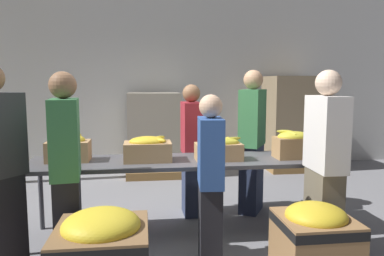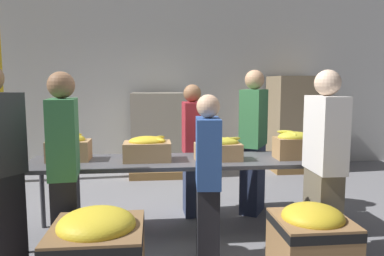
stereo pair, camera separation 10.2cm
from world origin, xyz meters
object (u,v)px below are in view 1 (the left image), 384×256
volunteer_0 (252,142)px  pallet_stack_1 (290,123)px  sorting_table (183,164)px  volunteer_4 (210,181)px  banana_box_2 (219,149)px  volunteer_1 (66,173)px  volunteer_2 (191,151)px  volunteer_5 (325,166)px  donation_bin_1 (315,244)px  donation_bin_0 (102,256)px  banana_box_1 (148,149)px  banana_box_0 (68,148)px  banana_box_3 (294,144)px  pallet_stack_0 (154,134)px

volunteer_0 → pallet_stack_1: size_ratio=1.02×
sorting_table → volunteer_4: volunteer_4 is taller
banana_box_2 → volunteer_1: size_ratio=0.29×
sorting_table → volunteer_2: 0.61m
volunteer_5 → pallet_stack_1: size_ratio=1.00×
volunteer_0 → volunteer_5: (0.30, -1.28, -0.02)m
volunteer_4 → donation_bin_1: 0.98m
banana_box_2 → donation_bin_0: banana_box_2 is taller
volunteer_4 → pallet_stack_1: (2.14, 3.51, 0.10)m
banana_box_1 → banana_box_2: 0.73m
volunteer_4 → volunteer_5: bearing=-84.8°
banana_box_0 → volunteer_2: size_ratio=0.27×
banana_box_3 → pallet_stack_1: 3.09m
banana_box_0 → donation_bin_1: size_ratio=0.62×
pallet_stack_0 → donation_bin_0: bearing=-97.0°
volunteer_1 → banana_box_0: bearing=2.1°
banana_box_1 → volunteer_2: bearing=48.7°
banana_box_2 → volunteer_4: bearing=-107.7°
banana_box_1 → volunteer_4: size_ratio=0.32×
sorting_table → banana_box_3: size_ratio=7.92×
banana_box_3 → donation_bin_1: banana_box_3 is taller
volunteer_4 → donation_bin_0: volunteer_4 is taller
banana_box_1 → pallet_stack_1: size_ratio=0.28×
sorting_table → pallet_stack_0: (-0.23, 2.70, -0.05)m
pallet_stack_1 → donation_bin_1: bearing=-109.2°
banana_box_3 → donation_bin_1: size_ratio=0.58×
donation_bin_0 → volunteer_4: bearing=31.0°
sorting_table → volunteer_0: volunteer_0 is taller
sorting_table → banana_box_0: 1.20m
sorting_table → volunteer_2: volunteer_2 is taller
banana_box_0 → volunteer_0: 2.16m
volunteer_4 → sorting_table: bearing=17.8°
banana_box_0 → pallet_stack_0: (0.94, 2.62, -0.24)m
pallet_stack_1 → banana_box_0: bearing=-141.8°
volunteer_4 → donation_bin_1: volunteer_4 is taller
banana_box_3 → volunteer_0: size_ratio=0.23×
banana_box_3 → volunteer_4: (-1.02, -0.63, -0.20)m
banana_box_3 → pallet_stack_0: 3.11m
volunteer_2 → donation_bin_1: 2.00m
volunteer_1 → sorting_table: bearing=-67.4°
volunteer_0 → volunteer_1: (-1.98, -1.20, -0.03)m
banana_box_3 → banana_box_0: bearing=176.5°
banana_box_3 → pallet_stack_1: size_ratio=0.23×
banana_box_1 → sorting_table: bearing=2.3°
donation_bin_1 → banana_box_0: bearing=147.7°
volunteer_2 → pallet_stack_1: (2.14, 2.23, 0.06)m
banana_box_2 → sorting_table: bearing=168.9°
banana_box_2 → pallet_stack_1: pallet_stack_1 is taller
volunteer_1 → donation_bin_1: size_ratio=2.46×
donation_bin_1 → banana_box_1: bearing=136.0°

